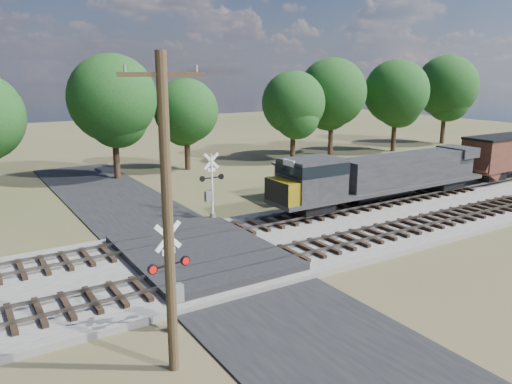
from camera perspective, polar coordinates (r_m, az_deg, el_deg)
ground at (r=25.29m, az=-5.87°, el=-8.11°), size 160.00×160.00×0.00m
ballast_bed at (r=31.03m, az=10.53°, el=-3.84°), size 140.00×10.00×0.30m
road at (r=25.28m, az=-5.87°, el=-8.03°), size 7.00×60.00×0.08m
crossing_panel at (r=25.60m, az=-6.38°, el=-7.10°), size 7.00×9.00×0.62m
track_near at (r=25.00m, az=2.65°, el=-7.30°), size 140.00×2.60×0.33m
track_far at (r=29.01m, az=-2.98°, el=-4.31°), size 140.00×2.60×0.33m
crossing_signal_near at (r=18.65m, az=-9.54°, el=-10.58°), size 1.69×0.39×4.21m
crossing_signal_far at (r=32.43m, az=-5.18°, el=0.11°), size 1.74×0.38×4.31m
utility_pole at (r=15.10m, az=-10.08°, el=-2.28°), size 2.39×0.69×9.92m
equipment_shed at (r=37.30m, az=5.82°, el=1.18°), size 4.22×4.22×2.66m
treeline at (r=46.67m, az=-6.70°, el=10.33°), size 83.36×11.05×11.44m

